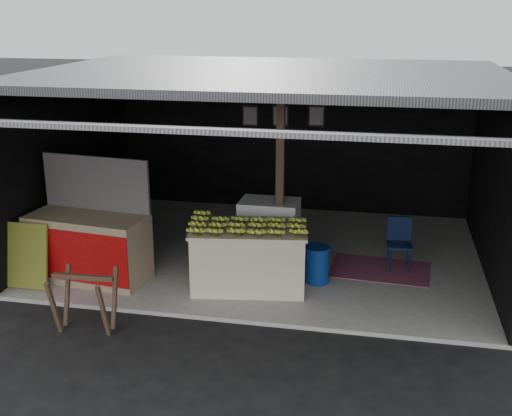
% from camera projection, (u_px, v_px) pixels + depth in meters
% --- Properties ---
extents(ground, '(80.00, 80.00, 0.00)m').
position_uv_depth(ground, '(232.00, 323.00, 8.39)').
color(ground, black).
rests_on(ground, ground).
extents(concrete_slab, '(7.00, 5.00, 0.06)m').
position_uv_depth(concrete_slab, '(267.00, 252.00, 10.71)').
color(concrete_slab, gray).
rests_on(concrete_slab, ground).
extents(shophouse, '(7.40, 7.29, 3.02)m').
position_uv_depth(shophouse, '(272.00, 126.00, 10.38)').
color(shophouse, black).
rests_on(shophouse, ground).
extents(banana_table, '(1.78, 1.25, 0.91)m').
position_uv_depth(banana_table, '(249.00, 257.00, 9.23)').
color(banana_table, beige).
rests_on(banana_table, concrete_slab).
extents(banana_pile, '(1.64, 1.13, 0.18)m').
position_uv_depth(banana_pile, '(249.00, 221.00, 9.06)').
color(banana_pile, yellow).
rests_on(banana_pile, banana_table).
extents(white_crate, '(0.92, 0.64, 1.01)m').
position_uv_depth(white_crate, '(269.00, 231.00, 10.11)').
color(white_crate, white).
rests_on(white_crate, concrete_slab).
extents(neighbor_stall, '(1.82, 0.99, 1.80)m').
position_uv_depth(neighbor_stall, '(89.00, 244.00, 9.49)').
color(neighbor_stall, '#998466').
rests_on(neighbor_stall, concrete_slab).
extents(green_signboard, '(0.64, 0.24, 0.94)m').
position_uv_depth(green_signboard, '(27.00, 256.00, 9.20)').
color(green_signboard, black).
rests_on(green_signboard, concrete_slab).
extents(sawhorse, '(0.79, 0.71, 0.78)m').
position_uv_depth(sawhorse, '(84.00, 296.00, 8.04)').
color(sawhorse, '#4F3527').
rests_on(sawhorse, ground).
extents(water_barrel, '(0.36, 0.36, 0.52)m').
position_uv_depth(water_barrel, '(317.00, 265.00, 9.42)').
color(water_barrel, navy).
rests_on(water_barrel, concrete_slab).
extents(plastic_chair, '(0.40, 0.40, 0.80)m').
position_uv_depth(plastic_chair, '(399.00, 239.00, 9.90)').
color(plastic_chair, '#091433').
rests_on(plastic_chair, concrete_slab).
extents(magenta_rug, '(1.57, 1.11, 0.01)m').
position_uv_depth(magenta_rug, '(380.00, 269.00, 9.93)').
color(magenta_rug, maroon).
rests_on(magenta_rug, concrete_slab).
extents(picture_frames, '(1.62, 0.04, 0.46)m').
position_uv_depth(picture_frames, '(282.00, 116.00, 12.41)').
color(picture_frames, black).
rests_on(picture_frames, shophouse).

